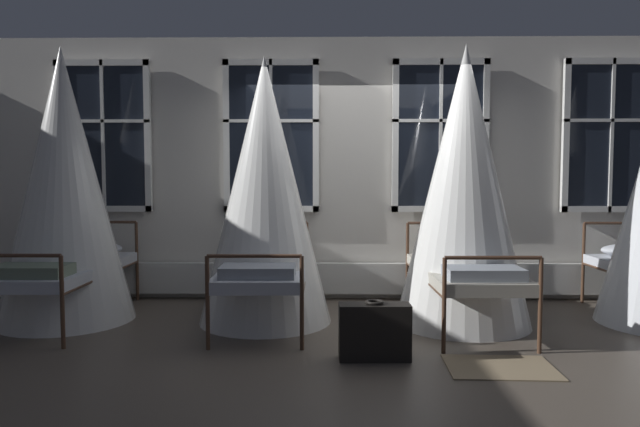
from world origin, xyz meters
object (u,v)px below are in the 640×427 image
cot_first (64,189)px  cot_third (464,190)px  suitcase_dark (375,331)px  cot_second (265,194)px

cot_first → cot_third: bearing=-91.4°
cot_third → suitcase_dark: bearing=138.3°
cot_second → cot_third: 1.94m
cot_third → cot_second: bearing=86.9°
cot_first → suitcase_dark: size_ratio=4.80×
suitcase_dark → cot_first: bearing=156.9°
cot_third → suitcase_dark: (-0.95, -1.10, -1.09)m
suitcase_dark → cot_third: bearing=47.8°
cot_second → suitcase_dark: 1.86m
cot_first → cot_third: 3.93m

